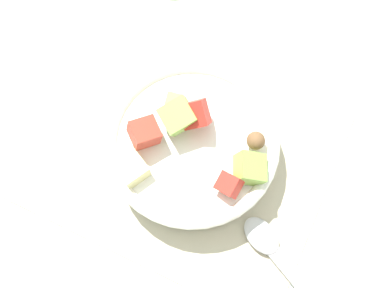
# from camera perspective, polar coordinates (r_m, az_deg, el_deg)

# --- Properties ---
(ground_plane) EXTENTS (2.40, 2.40, 0.00)m
(ground_plane) POSITION_cam_1_polar(r_m,az_deg,el_deg) (0.70, -1.29, -1.14)
(ground_plane) COLOR silver
(placemat) EXTENTS (0.41, 0.32, 0.01)m
(placemat) POSITION_cam_1_polar(r_m,az_deg,el_deg) (0.69, -1.29, -1.06)
(placemat) COLOR #BCB299
(placemat) RESTS_ON ground_plane
(salad_bowl) EXTENTS (0.23, 0.23, 0.10)m
(salad_bowl) POSITION_cam_1_polar(r_m,az_deg,el_deg) (0.66, -0.04, -0.20)
(salad_bowl) COLOR white
(salad_bowl) RESTS_ON placemat
(serving_spoon) EXTENTS (0.20, 0.12, 0.01)m
(serving_spoon) POSITION_cam_1_polar(r_m,az_deg,el_deg) (0.67, 10.33, -13.12)
(serving_spoon) COLOR #B7B7BC
(serving_spoon) RESTS_ON placemat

